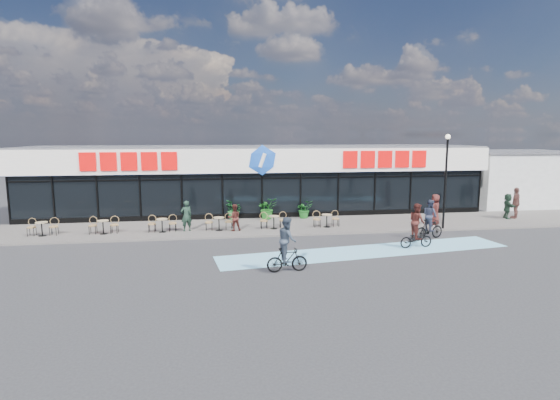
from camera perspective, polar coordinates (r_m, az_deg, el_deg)
name	(u,v)px	position (r m, az deg, el deg)	size (l,w,h in m)	color
ground	(277,246)	(21.29, -0.37, -6.09)	(120.00, 120.00, 0.00)	#28282B
sidewalk	(267,226)	(25.63, -1.76, -3.46)	(44.00, 5.00, 0.10)	#5F5A54
bike_lane	(367,251)	(20.81, 11.27, -6.58)	(14.00, 2.20, 0.01)	#71B6D6
building	(258,178)	(30.62, -2.95, 2.83)	(30.60, 6.57, 4.75)	black
neighbour_building	(514,177)	(39.27, 28.23, 2.68)	(9.20, 7.20, 4.11)	silver
lamp_post	(446,173)	(26.10, 20.85, 3.28)	(0.28, 0.28, 5.30)	black
bistro_set_0	(42,227)	(26.22, -28.61, -3.11)	(1.54, 0.62, 0.90)	tan
bistro_set_1	(104,225)	(25.31, -22.06, -3.07)	(1.54, 0.62, 0.90)	tan
bistro_set_2	(162,224)	(24.75, -15.12, -2.99)	(1.54, 0.62, 0.90)	tan
bistro_set_3	(219,222)	(24.57, -7.98, -2.86)	(1.54, 0.62, 0.90)	tan
bistro_set_4	(274,220)	(24.77, -0.84, -2.68)	(1.54, 0.62, 0.90)	tan
bistro_set_5	(326,219)	(25.35, 6.07, -2.47)	(1.54, 0.62, 0.90)	tan
potted_plant_left	(267,208)	(27.56, -1.65, -1.08)	(1.22, 1.05, 1.35)	#1C641C
potted_plant_mid	(234,210)	(27.38, -5.99, -1.28)	(1.14, 0.99, 1.26)	#1B5E25
potted_plant_right	(304,209)	(27.85, 3.20, -1.19)	(1.04, 0.90, 1.15)	#1B5E1E
patron_left	(186,216)	(24.57, -12.14, -2.04)	(0.62, 0.41, 1.70)	#1A2F23
patron_right	(234,218)	(24.21, -6.00, -2.29)	(0.73, 0.57, 1.49)	#401A17
pedestrian_a	(435,209)	(27.34, 19.60, -1.16)	(0.89, 0.58, 1.81)	#431A17
pedestrian_b	(508,206)	(31.16, 27.58, -0.70)	(1.48, 0.47, 1.60)	#1A2F21
pedestrian_c	(516,203)	(31.45, 28.43, -0.33)	(1.16, 0.48, 1.98)	#55312C
cyclist_a	(416,229)	(21.87, 17.39, -3.68)	(1.68, 0.89, 2.15)	black
cyclist_b	(430,223)	(23.89, 18.95, -2.81)	(1.82, 0.94, 2.07)	black
cyclist_c	(287,248)	(17.21, 0.93, -6.29)	(1.65, 0.88, 2.20)	black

